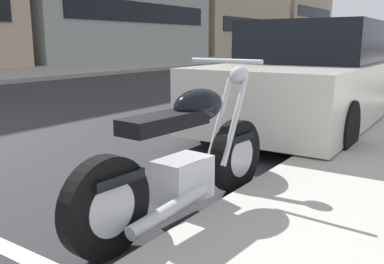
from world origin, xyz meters
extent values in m
cube|color=gray|center=(12.00, 7.42, 0.07)|extent=(120.00, 5.00, 0.14)
cube|color=silver|center=(0.00, -4.32, 0.00)|extent=(0.12, 2.20, 0.01)
cylinder|color=black|center=(1.67, -4.84, 0.30)|extent=(0.61, 0.15, 0.60)
cylinder|color=silver|center=(1.67, -4.84, 0.30)|extent=(0.34, 0.14, 0.33)
cylinder|color=black|center=(0.29, -4.76, 0.30)|extent=(0.61, 0.15, 0.60)
cylinder|color=silver|center=(0.29, -4.76, 0.30)|extent=(0.34, 0.14, 0.33)
cube|color=silver|center=(0.98, -4.80, 0.29)|extent=(0.42, 0.28, 0.30)
cube|color=black|center=(0.80, -4.79, 0.72)|extent=(0.69, 0.26, 0.10)
ellipsoid|color=black|center=(1.16, -4.81, 0.78)|extent=(0.49, 0.27, 0.24)
cube|color=black|center=(0.34, -4.76, 0.47)|extent=(0.37, 0.20, 0.06)
cube|color=black|center=(1.65, -4.84, 0.47)|extent=(0.33, 0.18, 0.06)
cylinder|color=silver|center=(1.53, -4.76, 0.62)|extent=(0.34, 0.07, 0.65)
cylinder|color=silver|center=(1.52, -4.90, 0.62)|extent=(0.34, 0.07, 0.65)
cylinder|color=silver|center=(1.49, -4.83, 1.08)|extent=(0.08, 0.62, 0.04)
sphere|color=silver|center=(1.69, -4.84, 0.96)|extent=(0.15, 0.15, 0.15)
cylinder|color=silver|center=(0.67, -4.92, 0.20)|extent=(0.71, 0.13, 0.16)
cube|color=beige|center=(4.76, -4.44, 0.55)|extent=(4.62, 1.88, 0.77)
cube|color=black|center=(4.83, -4.44, 1.22)|extent=(2.16, 1.69, 0.57)
cylinder|color=black|center=(6.26, -3.59, 0.31)|extent=(0.62, 0.23, 0.62)
cylinder|color=black|center=(3.23, -3.65, 0.31)|extent=(0.62, 0.23, 0.62)
cylinder|color=black|center=(3.26, -5.28, 0.31)|extent=(0.62, 0.23, 0.62)
cylinder|color=black|center=(11.85, -3.68, 0.31)|extent=(0.62, 0.22, 0.62)
cylinder|color=black|center=(8.82, -3.68, 0.31)|extent=(0.62, 0.22, 0.62)
cylinder|color=black|center=(14.47, -3.57, 0.31)|extent=(0.63, 0.25, 0.62)
cube|color=#141947|center=(36.23, 2.65, 0.71)|extent=(2.52, 5.47, 0.87)
cube|color=black|center=(36.23, 2.65, 1.48)|extent=(2.26, 3.98, 0.67)
cylinder|color=black|center=(35.15, 4.36, 0.38)|extent=(0.33, 0.78, 0.76)
cylinder|color=black|center=(36.99, 4.53, 0.38)|extent=(0.33, 0.78, 0.76)
cylinder|color=black|center=(35.47, 0.77, 0.38)|extent=(0.33, 0.78, 0.76)
cylinder|color=black|center=(37.31, 0.93, 0.38)|extent=(0.33, 0.78, 0.76)
cube|color=black|center=(17.61, 9.69, 2.82)|extent=(11.47, 0.06, 1.10)
cube|color=black|center=(32.34, 9.69, 2.51)|extent=(11.84, 0.06, 1.10)
cube|color=tan|center=(46.81, 15.37, 4.11)|extent=(12.60, 11.30, 8.22)
cube|color=black|center=(46.81, 9.69, 1.81)|extent=(10.58, 0.06, 1.10)
cube|color=black|center=(46.81, 9.69, 4.36)|extent=(10.58, 0.06, 1.10)
camera|label=1|loc=(-1.29, -6.43, 1.23)|focal=39.32mm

